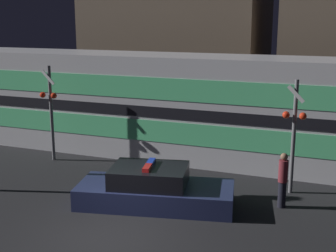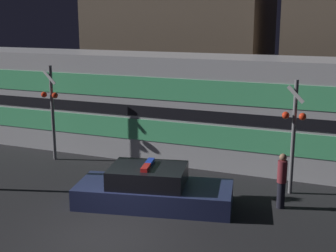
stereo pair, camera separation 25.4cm
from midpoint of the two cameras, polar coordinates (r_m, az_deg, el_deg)
name	(u,v)px [view 2 (the right image)]	position (r m, az deg, el deg)	size (l,w,h in m)	color
ground_plane	(107,237)	(12.92, -6.90, -13.23)	(120.00, 120.00, 0.00)	black
train	(178,106)	(19.40, 1.65, 2.41)	(23.25, 2.99, 4.22)	silver
police_car	(152,190)	(14.65, -1.41, -7.75)	(5.10, 2.89, 1.35)	navy
pedestrian	(282,180)	(14.72, 14.18, -6.44)	(0.29, 0.29, 1.73)	black
crossing_signal_near	(294,131)	(15.62, 15.51, -0.58)	(0.76, 0.32, 3.80)	slate
crossing_signal_far	(52,108)	(19.31, -13.63, 2.20)	(0.76, 0.32, 3.86)	slate
building_left	(181,49)	(27.76, 1.87, 9.36)	(9.83, 6.33, 7.80)	brown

